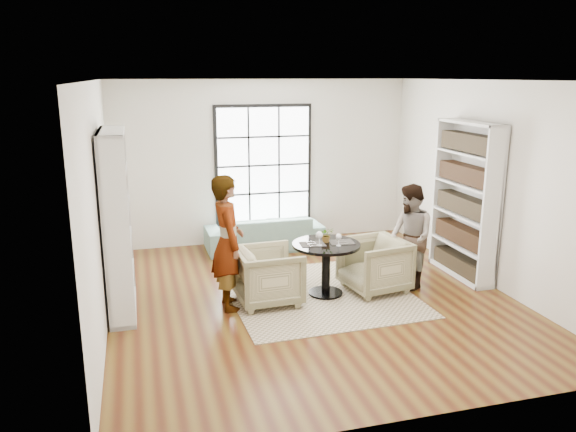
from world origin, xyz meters
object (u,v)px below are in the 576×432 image
object	(u,v)px
sofa	(264,232)
person_right	(410,237)
pedestal_table	(326,258)
wine_glass_left	(319,235)
flower_centerpiece	(326,235)
person_left	(228,243)
armchair_left	(268,276)
armchair_right	(374,265)
wine_glass_right	(339,237)

from	to	relation	value
sofa	person_right	xyz separation A→B (m)	(1.64, -2.41, 0.47)
pedestal_table	wine_glass_left	world-z (taller)	wine_glass_left
pedestal_table	flower_centerpiece	size ratio (longest dim) A/B	4.54
person_right	wine_glass_left	xyz separation A→B (m)	(-1.41, -0.05, 0.14)
pedestal_table	person_right	distance (m)	1.30
sofa	person_left	distance (m)	2.73
wine_glass_left	pedestal_table	bearing A→B (deg)	32.22
sofa	flower_centerpiece	size ratio (longest dim) A/B	9.85
armchair_left	armchair_right	world-z (taller)	armchair_left
flower_centerpiece	armchair_right	bearing A→B (deg)	-7.89
armchair_left	sofa	bearing A→B (deg)	-14.14
wine_glass_left	person_right	bearing A→B (deg)	2.05
pedestal_table	sofa	xyz separation A→B (m)	(-0.36, 2.38, -0.25)
sofa	person_right	bearing A→B (deg)	123.66
armchair_left	armchair_right	bearing A→B (deg)	-91.36
sofa	wine_glass_right	size ratio (longest dim) A/B	11.76
person_right	wine_glass_left	size ratio (longest dim) A/B	7.38
pedestal_table	armchair_left	distance (m)	0.87
pedestal_table	wine_glass_right	size ratio (longest dim) A/B	5.42
armchair_right	wine_glass_right	bearing A→B (deg)	-87.77
sofa	armchair_right	distance (m)	2.65
armchair_right	wine_glass_right	size ratio (longest dim) A/B	4.85
person_left	wine_glass_left	xyz separation A→B (m)	(1.28, -0.02, 0.01)
armchair_right	flower_centerpiece	size ratio (longest dim) A/B	4.06
sofa	armchair_left	size ratio (longest dim) A/B	2.42
armchair_left	wine_glass_left	distance (m)	0.90
wine_glass_right	flower_centerpiece	size ratio (longest dim) A/B	0.84
sofa	armchair_left	xyz separation A→B (m)	(-0.50, -2.45, 0.09)
wine_glass_right	wine_glass_left	bearing A→B (deg)	164.06
pedestal_table	armchair_right	size ratio (longest dim) A/B	1.12
armchair_left	wine_glass_right	world-z (taller)	wine_glass_right
armchair_right	wine_glass_left	world-z (taller)	wine_glass_left
armchair_left	flower_centerpiece	bearing A→B (deg)	-84.08
person_left	armchair_right	bearing A→B (deg)	-90.78
armchair_right	person_right	distance (m)	0.67
wine_glass_left	flower_centerpiece	distance (m)	0.22
person_left	pedestal_table	bearing A→B (deg)	-89.02
person_right	wine_glass_left	bearing A→B (deg)	-85.17
armchair_left	pedestal_table	bearing A→B (deg)	-88.20
person_right	wine_glass_left	world-z (taller)	person_right
person_right	wine_glass_right	world-z (taller)	person_right
pedestal_table	person_left	xyz separation A→B (m)	(-1.41, -0.07, 0.35)
wine_glass_left	wine_glass_right	distance (m)	0.27
pedestal_table	flower_centerpiece	distance (m)	0.32
armchair_left	flower_centerpiece	size ratio (longest dim) A/B	4.07
pedestal_table	person_left	size ratio (longest dim) A/B	0.53
flower_centerpiece	person_left	bearing A→B (deg)	-174.76
sofa	flower_centerpiece	bearing A→B (deg)	98.84
pedestal_table	wine_glass_left	bearing A→B (deg)	-147.78
sofa	flower_centerpiece	xyz separation A→B (m)	(0.38, -2.32, 0.57)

